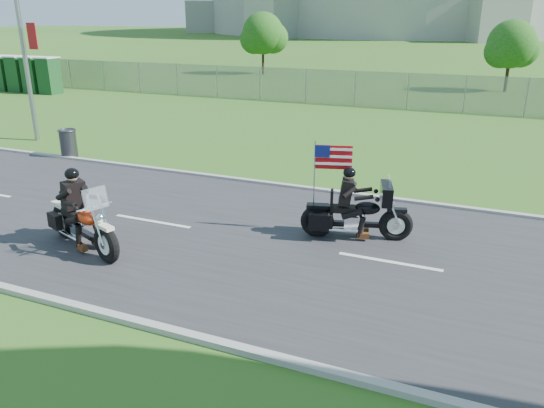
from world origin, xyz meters
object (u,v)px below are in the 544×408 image
at_px(porta_toilet_a, 49,76).
at_px(motorcycle_follow, 356,215).
at_px(motorcycle_lead, 82,225).
at_px(porta_toilet_c, 18,75).
at_px(porta_toilet_b, 33,75).
at_px(porta_toilet_d, 3,74).
at_px(trash_can, 68,144).

bearing_deg(porta_toilet_a, motorcycle_follow, -32.63).
height_order(porta_toilet_a, motorcycle_lead, porta_toilet_a).
height_order(porta_toilet_a, porta_toilet_c, same).
xyz_separation_m(porta_toilet_a, motorcycle_follow, (24.99, -16.00, -0.55)).
xyz_separation_m(porta_toilet_a, motorcycle_lead, (19.54, -18.93, -0.56)).
bearing_deg(motorcycle_follow, porta_toilet_c, 134.56).
xyz_separation_m(porta_toilet_b, motorcycle_follow, (26.39, -16.00, -0.55)).
xyz_separation_m(porta_toilet_c, porta_toilet_d, (-1.40, 0.00, 0.00)).
relative_size(porta_toilet_b, porta_toilet_d, 1.00).
bearing_deg(porta_toilet_b, porta_toilet_a, 0.00).
bearing_deg(porta_toilet_c, porta_toilet_a, 0.00).
xyz_separation_m(porta_toilet_b, porta_toilet_c, (-1.40, 0.00, 0.00)).
distance_m(porta_toilet_d, motorcycle_follow, 33.29).
height_order(porta_toilet_a, motorcycle_follow, porta_toilet_a).
bearing_deg(motorcycle_lead, porta_toilet_a, 156.67).
relative_size(porta_toilet_a, porta_toilet_b, 1.00).
height_order(porta_toilet_d, trash_can, porta_toilet_d).
bearing_deg(trash_can, motorcycle_lead, -45.16).
bearing_deg(porta_toilet_b, porta_toilet_c, 180.00).
distance_m(porta_toilet_b, porta_toilet_c, 1.40).
height_order(porta_toilet_c, motorcycle_lead, porta_toilet_c).
relative_size(porta_toilet_b, trash_can, 2.26).
relative_size(porta_toilet_c, motorcycle_follow, 0.90).
bearing_deg(porta_toilet_d, motorcycle_follow, -28.73).
relative_size(porta_toilet_d, motorcycle_lead, 0.86).
bearing_deg(motorcycle_lead, porta_toilet_b, 158.65).
distance_m(motorcycle_lead, motorcycle_follow, 6.19).
xyz_separation_m(porta_toilet_a, trash_can, (13.34, -12.70, -0.64)).
relative_size(motorcycle_lead, trash_can, 2.63).
xyz_separation_m(porta_toilet_a, porta_toilet_d, (-4.20, 0.00, 0.00)).
xyz_separation_m(porta_toilet_d, motorcycle_follow, (29.19, -16.00, -0.55)).
relative_size(porta_toilet_a, motorcycle_lead, 0.86).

